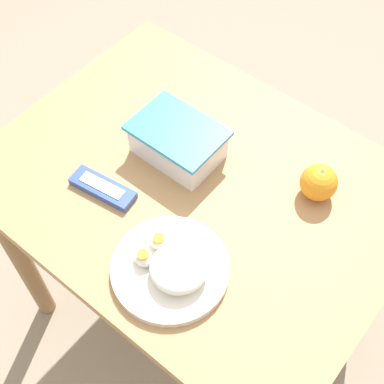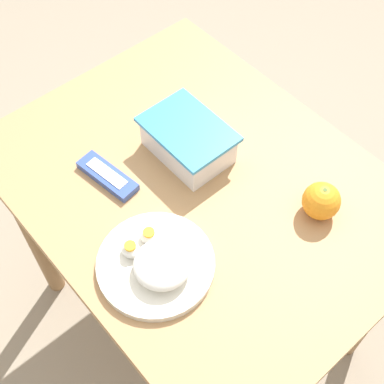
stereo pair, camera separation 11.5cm
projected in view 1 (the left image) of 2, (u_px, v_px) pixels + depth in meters
The scene contains 6 objects.
ground_plane at pixel (194, 314), 1.84m from camera, with size 10.00×10.00×0.00m, color gray.
table at pixel (195, 214), 1.31m from camera, with size 0.93×0.72×0.77m.
food_container at pixel (178, 143), 1.22m from camera, with size 0.20×0.15×0.09m.
orange_fruit at pixel (319, 183), 1.15m from camera, with size 0.08×0.08×0.08m.
rice_plate at pixel (172, 268), 1.06m from camera, with size 0.24×0.24×0.06m.
candy_bar at pixel (103, 188), 1.18m from camera, with size 0.16×0.07×0.02m.
Camera 1 is at (0.44, -0.55, 1.74)m, focal length 50.00 mm.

